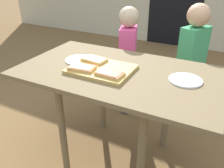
# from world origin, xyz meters

# --- Properties ---
(ground_plane) EXTENTS (16.00, 16.00, 0.00)m
(ground_plane) POSITION_xyz_m (0.00, 0.00, 0.00)
(ground_plane) COLOR brown
(dining_table) EXTENTS (1.30, 0.75, 0.74)m
(dining_table) POSITION_xyz_m (0.00, 0.00, 0.65)
(dining_table) COLOR brown
(dining_table) RESTS_ON ground
(cutting_board) EXTENTS (0.39, 0.31, 0.02)m
(cutting_board) POSITION_xyz_m (-0.10, -0.05, 0.75)
(cutting_board) COLOR tan
(cutting_board) RESTS_ON dining_table
(pizza_slice_near_left) EXTENTS (0.17, 0.12, 0.02)m
(pizza_slice_near_left) POSITION_xyz_m (-0.20, -0.13, 0.77)
(pizza_slice_near_left) COLOR tan
(pizza_slice_near_left) RESTS_ON cutting_board
(pizza_slice_far_left) EXTENTS (0.17, 0.12, 0.02)m
(pizza_slice_far_left) POSITION_xyz_m (-0.20, 0.02, 0.77)
(pizza_slice_far_left) COLOR tan
(pizza_slice_far_left) RESTS_ON cutting_board
(pizza_slice_near_right) EXTENTS (0.17, 0.11, 0.02)m
(pizza_slice_near_right) POSITION_xyz_m (0.00, -0.13, 0.77)
(pizza_slice_near_right) COLOR tan
(pizza_slice_near_right) RESTS_ON cutting_board
(plate_white_right) EXTENTS (0.20, 0.20, 0.01)m
(plate_white_right) POSITION_xyz_m (0.41, 0.04, 0.74)
(plate_white_right) COLOR white
(plate_white_right) RESTS_ON dining_table
(plate_white_left) EXTENTS (0.20, 0.20, 0.01)m
(plate_white_left) POSITION_xyz_m (-0.32, 0.03, 0.74)
(plate_white_left) COLOR white
(plate_white_left) RESTS_ON dining_table
(child_left) EXTENTS (0.21, 0.27, 1.02)m
(child_left) POSITION_xyz_m (-0.21, 0.64, 0.60)
(child_left) COLOR #494344
(child_left) RESTS_ON ground
(child_right) EXTENTS (0.23, 0.28, 1.07)m
(child_right) POSITION_xyz_m (0.34, 0.74, 0.63)
(child_right) COLOR #454A4C
(child_right) RESTS_ON ground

